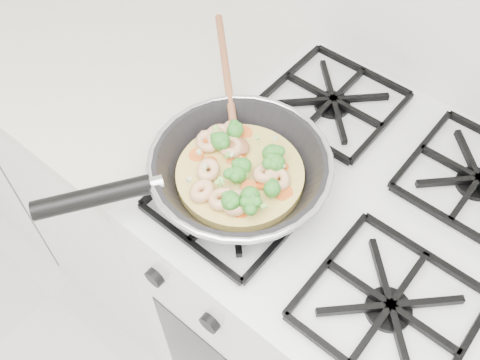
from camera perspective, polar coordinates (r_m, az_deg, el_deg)
The scene contains 3 objects.
stove at distance 1.31m, azimuth 9.02°, elevation -12.71°, with size 0.60×0.60×0.92m.
counter_left at distance 1.63m, azimuth -14.80°, elevation 4.14°, with size 1.00×0.60×0.90m.
skillet at distance 0.86m, azimuth -0.35°, elevation 1.10°, with size 0.40×0.52×0.10m.
Camera 1 is at (0.18, 1.17, 1.64)m, focal length 39.27 mm.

